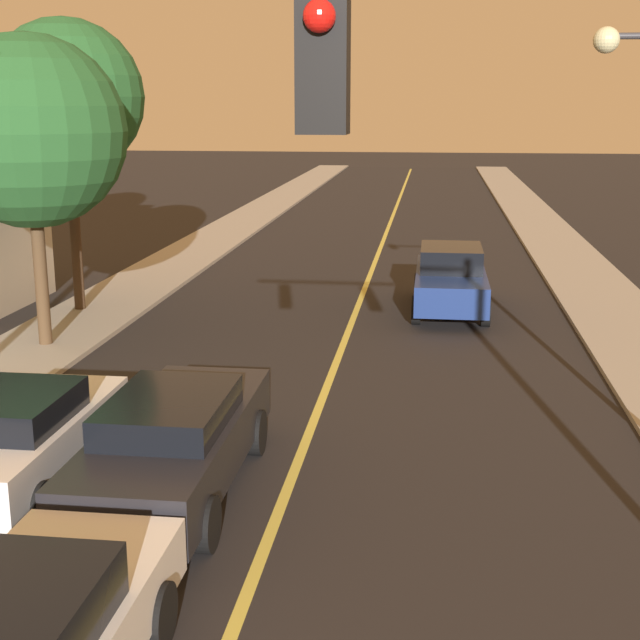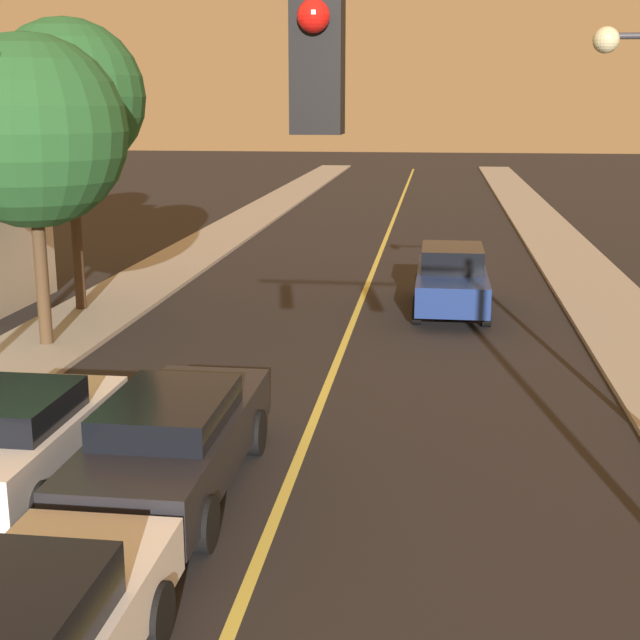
% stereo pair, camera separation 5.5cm
% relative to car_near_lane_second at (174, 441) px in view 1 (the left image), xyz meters
% --- Properties ---
extents(road_surface, '(10.88, 80.00, 0.01)m').
position_rel_car_near_lane_second_xyz_m(road_surface, '(1.52, 26.26, -0.80)').
color(road_surface, black).
rests_on(road_surface, ground).
extents(sidewalk_left, '(2.50, 80.00, 0.12)m').
position_rel_car_near_lane_second_xyz_m(sidewalk_left, '(-5.17, 26.26, -0.75)').
color(sidewalk_left, '#9E998E').
rests_on(sidewalk_left, ground).
extents(sidewalk_right, '(2.50, 80.00, 0.12)m').
position_rel_car_near_lane_second_xyz_m(sidewalk_right, '(8.22, 26.26, -0.75)').
color(sidewalk_right, '#9E998E').
rests_on(sidewalk_right, ground).
extents(car_near_lane_second, '(1.88, 5.05, 1.51)m').
position_rel_car_near_lane_second_xyz_m(car_near_lane_second, '(0.00, 0.00, 0.00)').
color(car_near_lane_second, black).
rests_on(car_near_lane_second, ground).
extents(car_outer_lane_second, '(2.10, 4.22, 1.44)m').
position_rel_car_near_lane_second_xyz_m(car_outer_lane_second, '(-2.39, -0.01, -0.04)').
color(car_outer_lane_second, white).
rests_on(car_outer_lane_second, ground).
extents(car_far_oncoming, '(1.92, 4.79, 1.71)m').
position_rel_car_near_lane_second_xyz_m(car_far_oncoming, '(3.97, 11.93, 0.06)').
color(car_far_oncoming, navy).
rests_on(car_far_oncoming, ground).
extents(tree_left_near, '(4.10, 4.10, 6.70)m').
position_rel_car_near_lane_second_xyz_m(tree_left_near, '(-5.07, 7.09, 3.95)').
color(tree_left_near, '#4C3823').
rests_on(tree_left_near, ground).
extents(tree_left_far, '(3.84, 3.84, 7.31)m').
position_rel_car_near_lane_second_xyz_m(tree_left_far, '(-5.64, 10.52, 4.68)').
color(tree_left_far, '#3D2B1C').
rests_on(tree_left_far, ground).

